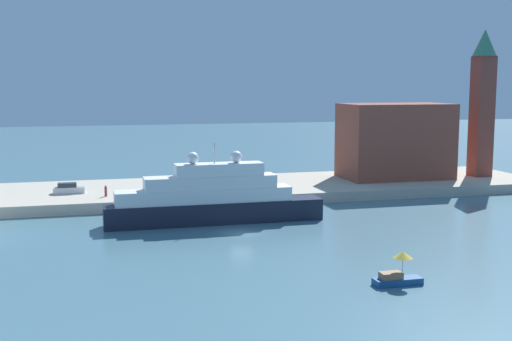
% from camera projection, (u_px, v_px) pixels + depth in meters
% --- Properties ---
extents(ground, '(400.00, 400.00, 0.00)m').
position_uv_depth(ground, '(242.00, 234.00, 76.01)').
color(ground, slate).
extents(quay_dock, '(110.00, 21.54, 1.51)m').
position_uv_depth(quay_dock, '(201.00, 191.00, 101.57)').
color(quay_dock, '#B7AD99').
rests_on(quay_dock, ground).
extents(large_yacht, '(27.14, 3.69, 10.01)m').
position_uv_depth(large_yacht, '(212.00, 199.00, 81.54)').
color(large_yacht, black).
rests_on(large_yacht, ground).
extents(small_motorboat, '(4.28, 1.66, 2.93)m').
position_uv_depth(small_motorboat, '(398.00, 274.00, 56.78)').
color(small_motorboat, navy).
rests_on(small_motorboat, ground).
extents(harbor_building, '(17.51, 10.08, 12.35)m').
position_uv_depth(harbor_building, '(395.00, 141.00, 109.49)').
color(harbor_building, brown).
rests_on(harbor_building, quay_dock).
extents(bell_tower, '(4.00, 4.00, 24.56)m').
position_uv_depth(bell_tower, '(482.00, 97.00, 110.62)').
color(bell_tower, brown).
rests_on(bell_tower, quay_dock).
extents(parked_car, '(4.36, 1.61, 1.50)m').
position_uv_depth(parked_car, '(68.00, 189.00, 94.74)').
color(parked_car, silver).
rests_on(parked_car, quay_dock).
extents(person_figure, '(0.36, 0.36, 1.61)m').
position_uv_depth(person_figure, '(106.00, 191.00, 92.10)').
color(person_figure, maroon).
rests_on(person_figure, quay_dock).
extents(mooring_bollard, '(0.45, 0.45, 0.75)m').
position_uv_depth(mooring_bollard, '(250.00, 192.00, 93.97)').
color(mooring_bollard, black).
rests_on(mooring_bollard, quay_dock).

